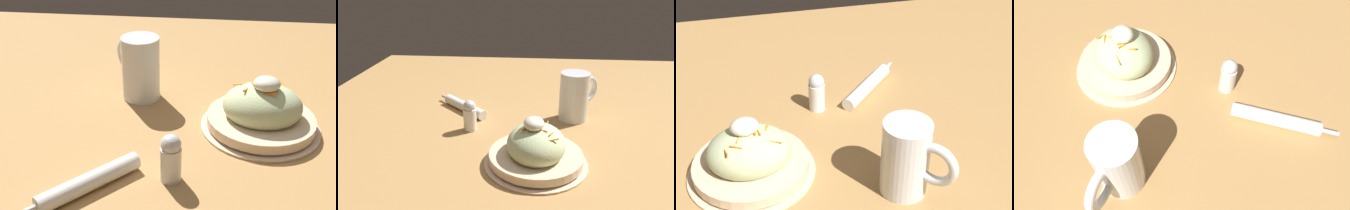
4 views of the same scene
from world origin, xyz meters
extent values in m
plane|color=#B2844C|center=(0.00, 0.00, 0.00)|extent=(1.43, 1.43, 0.00)
cylinder|color=beige|center=(0.26, 0.03, 0.00)|extent=(0.24, 0.24, 0.01)
cylinder|color=beige|center=(0.26, 0.03, 0.02)|extent=(0.21, 0.21, 0.02)
ellipsoid|color=beige|center=(0.26, 0.03, 0.05)|extent=(0.15, 0.13, 0.08)
cylinder|color=orange|center=(0.24, 0.03, 0.09)|extent=(0.00, 0.03, 0.01)
cylinder|color=orange|center=(0.24, 0.03, 0.09)|extent=(0.01, 0.02, 0.01)
cylinder|color=orange|center=(0.26, 0.00, 0.09)|extent=(0.03, 0.01, 0.01)
cylinder|color=orange|center=(0.27, 0.04, 0.09)|extent=(0.01, 0.02, 0.00)
cylinder|color=orange|center=(0.26, 0.01, 0.09)|extent=(0.03, 0.01, 0.01)
cylinder|color=orange|center=(0.30, 0.06, 0.08)|extent=(0.01, 0.03, 0.01)
cylinder|color=orange|center=(0.28, 0.06, 0.09)|extent=(0.02, 0.01, 0.01)
cylinder|color=orange|center=(0.22, 0.02, 0.09)|extent=(0.01, 0.02, 0.01)
cylinder|color=orange|center=(0.21, 0.05, 0.08)|extent=(0.03, 0.01, 0.01)
ellipsoid|color=white|center=(0.26, 0.02, 0.10)|extent=(0.05, 0.05, 0.03)
cylinder|color=white|center=(0.00, 0.13, 0.07)|extent=(0.08, 0.08, 0.14)
cylinder|color=gold|center=(0.00, 0.13, 0.03)|extent=(0.08, 0.08, 0.06)
cylinder|color=white|center=(0.00, 0.13, 0.07)|extent=(0.08, 0.08, 0.01)
torus|color=white|center=(-0.04, 0.17, 0.08)|extent=(0.07, 0.07, 0.08)
cylinder|color=white|center=(-0.03, -0.19, 0.01)|extent=(0.15, 0.15, 0.03)
cylinder|color=white|center=(0.10, -0.15, 0.03)|extent=(0.04, 0.04, 0.06)
sphere|color=silver|center=(0.10, -0.15, 0.07)|extent=(0.03, 0.03, 0.03)
camera|label=1|loc=(0.16, -0.73, 0.46)|focal=46.89mm
camera|label=2|loc=(0.92, 0.02, 0.41)|focal=36.16mm
camera|label=3|loc=(0.25, 0.72, 0.60)|focal=51.48mm
camera|label=4|loc=(-0.26, 0.14, 0.59)|focal=34.68mm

